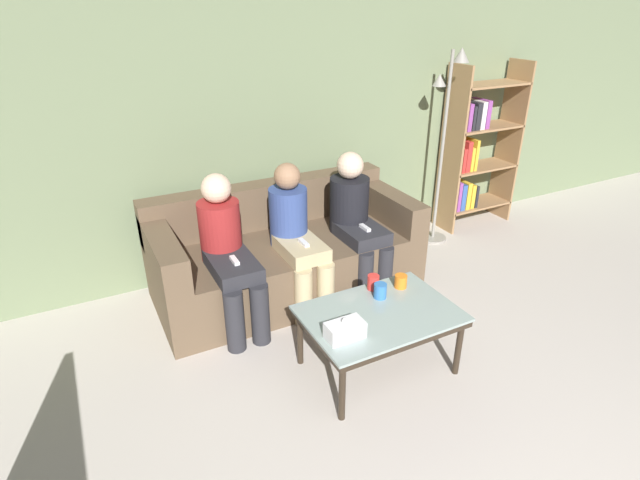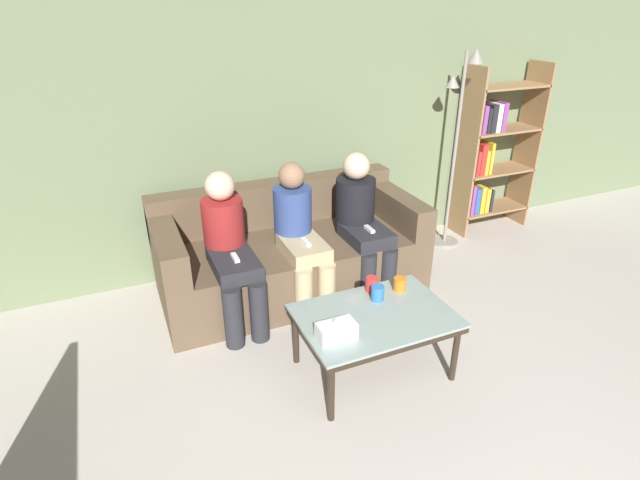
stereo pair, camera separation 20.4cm
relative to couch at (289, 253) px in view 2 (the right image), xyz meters
name	(u,v)px [view 2 (the right image)]	position (x,y,z in m)	size (l,w,h in m)	color
wall_back	(263,116)	(0.00, 0.55, 0.99)	(12.00, 0.06, 2.60)	#707F5B
couch	(289,253)	(0.00, 0.00, 0.00)	(2.05, 0.93, 0.81)	brown
coffee_table	(375,320)	(0.12, -1.19, 0.08)	(0.94, 0.65, 0.43)	#8C9E99
cup_near_left	(377,293)	(0.21, -1.05, 0.17)	(0.08, 0.08, 0.10)	#3372BF
cup_near_right	(400,284)	(0.40, -1.00, 0.17)	(0.08, 0.08, 0.09)	orange
cup_far_center	(372,284)	(0.23, -0.94, 0.17)	(0.08, 0.08, 0.10)	red
tissue_box	(336,331)	(-0.20, -1.31, 0.17)	(0.22, 0.12, 0.13)	white
bookshelf	(489,154)	(2.21, 0.32, 0.48)	(0.79, 0.32, 1.63)	#9E754C
standing_lamp	(458,131)	(1.69, 0.17, 0.79)	(0.31, 0.26, 1.78)	gray
seated_person_left_end	(230,246)	(-0.53, -0.24, 0.28)	(0.31, 0.70, 1.09)	#28282D
seated_person_mid_left	(299,233)	(0.00, -0.23, 0.27)	(0.31, 0.64, 1.09)	tan
seated_person_mid_right	(361,219)	(0.53, -0.21, 0.29)	(0.31, 0.63, 1.10)	#28282D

